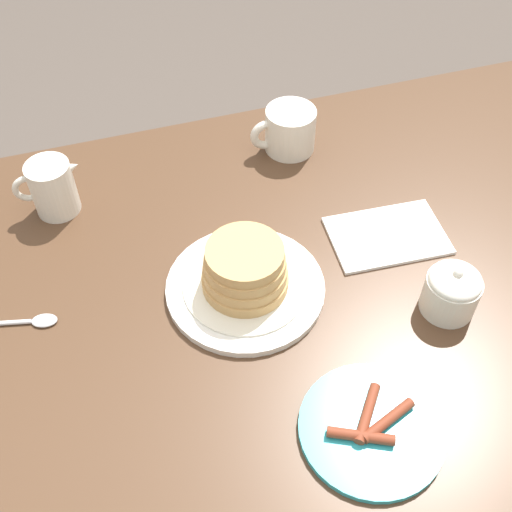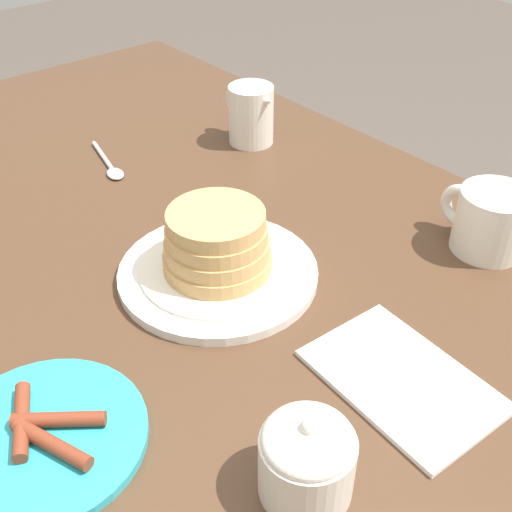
{
  "view_description": "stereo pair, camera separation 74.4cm",
  "coord_description": "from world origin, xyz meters",
  "views": [
    {
      "loc": [
        0.15,
        0.55,
        1.54
      ],
      "look_at": [
        -0.04,
        -0.06,
        0.8
      ],
      "focal_mm": 45.0,
      "sensor_mm": 36.0,
      "label": 1
    },
    {
      "loc": [
        -0.5,
        0.33,
        1.25
      ],
      "look_at": [
        -0.04,
        -0.06,
        0.8
      ],
      "focal_mm": 45.0,
      "sensor_mm": 36.0,
      "label": 2
    }
  ],
  "objects": [
    {
      "name": "dining_table",
      "position": [
        0.0,
        0.0,
        0.65
      ],
      "size": [
        1.54,
        0.9,
        0.77
      ],
      "color": "#4C3321",
      "rests_on": "ground_plane"
    },
    {
      "name": "pancake_plate",
      "position": [
        -0.01,
        -0.02,
        0.8
      ],
      "size": [
        0.24,
        0.24,
        0.09
      ],
      "color": "white",
      "rests_on": "dining_table"
    },
    {
      "name": "coffee_mug",
      "position": [
        -0.18,
        -0.32,
        0.81
      ],
      "size": [
        0.12,
        0.09,
        0.08
      ],
      "color": "silver",
      "rests_on": "dining_table"
    },
    {
      "name": "side_plate_bacon",
      "position": [
        -0.1,
        0.24,
        0.78
      ],
      "size": [
        0.19,
        0.19,
        0.02
      ],
      "color": "#2DADBC",
      "rests_on": "dining_table"
    },
    {
      "name": "creamer_pitcher",
      "position": [
        0.24,
        -0.28,
        0.82
      ],
      "size": [
        0.12,
        0.07,
        0.1
      ],
      "color": "silver",
      "rests_on": "dining_table"
    },
    {
      "name": "spoon",
      "position": [
        0.31,
        -0.06,
        0.77
      ],
      "size": [
        0.13,
        0.05,
        0.01
      ],
      "color": "silver",
      "rests_on": "dining_table"
    },
    {
      "name": "sugar_bowl",
      "position": [
        -0.28,
        0.1,
        0.81
      ],
      "size": [
        0.08,
        0.08,
        0.09
      ],
      "color": "silver",
      "rests_on": "dining_table"
    },
    {
      "name": "napkin",
      "position": [
        -0.26,
        -0.06,
        0.77
      ],
      "size": [
        0.19,
        0.13,
        0.01
      ],
      "color": "white",
      "rests_on": "dining_table"
    }
  ]
}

